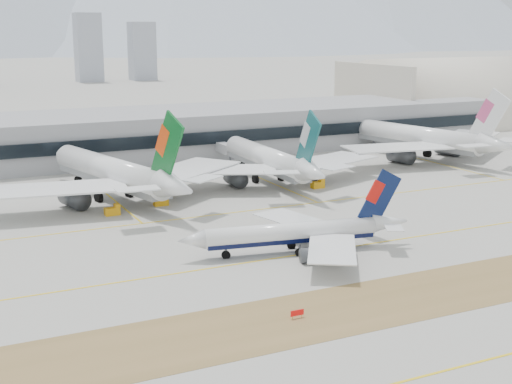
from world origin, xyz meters
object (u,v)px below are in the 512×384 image
taxiing_airliner (299,233)px  hangar (451,123)px  widebody_cathay (270,161)px  widebody_china_air (423,139)px  widebody_eva (115,174)px  terminal (136,134)px

taxiing_airliner → hangar: 208.99m
widebody_cathay → widebody_china_air: widebody_china_air is taller
widebody_eva → terminal: widebody_eva is taller
widebody_cathay → taxiing_airliner: bearing=160.2°
taxiing_airliner → hangar: bearing=-128.8°
taxiing_airliner → widebody_eva: size_ratio=0.68×
taxiing_airliner → widebody_cathay: (23.84, 60.07, 2.39)m
taxiing_airliner → widebody_eva: (-20.99, 57.97, 2.95)m
taxiing_airliner → terminal: bearing=-81.2°
widebody_china_air → hangar: hangar is taller
taxiing_airliner → widebody_china_air: bearing=-130.7°
widebody_eva → widebody_cathay: 44.88m
widebody_eva → widebody_cathay: widebody_eva is taller
widebody_cathay → hangar: hangar is taller
widebody_cathay → terminal: 62.12m
terminal → widebody_eva: bearing=-110.9°
terminal → widebody_china_air: bearing=-28.9°
widebody_eva → widebody_cathay: (44.83, 2.10, -0.56)m
widebody_eva → terminal: size_ratio=0.25×
widebody_cathay → widebody_china_air: bearing=-77.9°
widebody_cathay → hangar: size_ratio=0.72×
taxiing_airliner → widebody_china_air: 112.34m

